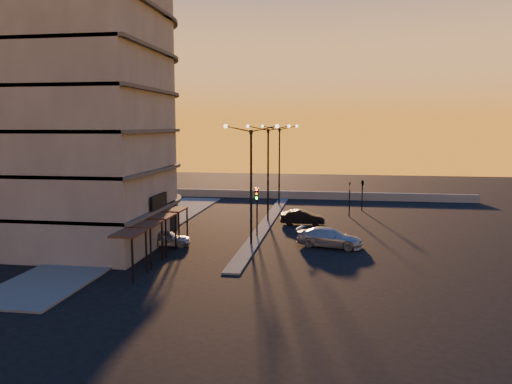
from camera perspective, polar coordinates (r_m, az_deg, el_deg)
The scene contains 14 objects.
ground at distance 39.64m, azimuth -0.55°, elevation -6.11°, with size 120.00×120.00×0.00m, color black.
sidewalk_west at distance 46.20m, azimuth -12.70°, elevation -4.26°, with size 5.00×40.00×0.12m, color #535250.
median at distance 49.30m, azimuth 1.37°, elevation -3.33°, with size 1.20×36.00×0.12m, color #535250.
parapet at distance 64.75m, azimuth 5.00°, elevation -0.34°, with size 44.00×0.50×1.00m, color gray.
building at distance 43.20m, azimuth -19.53°, elevation 10.50°, with size 14.35×17.08×25.00m.
streetlamp_near at distance 38.70m, azimuth -0.56°, elevation 1.96°, with size 4.32×0.32×9.51m.
streetlamp_mid at distance 48.56m, azimuth 1.39°, elevation 3.09°, with size 4.32×0.32×9.51m.
streetlamp_far at distance 58.46m, azimuth 2.68°, elevation 3.84°, with size 4.32×0.32×9.51m.
traffic_light_main at distance 41.86m, azimuth 0.09°, elevation -1.35°, with size 0.28×0.44×4.25m.
signal_east_a at distance 52.54m, azimuth 10.64°, elevation -0.71°, with size 0.13×0.16×3.60m.
signal_east_b at distance 56.43m, azimuth 12.08°, elevation 1.01°, with size 0.42×1.99×3.60m.
car_hatchback at distance 39.83m, azimuth -10.17°, elevation -5.23°, with size 1.50×3.72×1.27m, color #ACAFB4.
car_sedan at distance 47.97m, azimuth 5.34°, elevation -2.90°, with size 1.47×4.21×1.39m, color black.
car_wagon at distance 39.43m, azimuth 8.46°, elevation -5.16°, with size 2.09×5.14×1.49m, color #A0A2A8.
Camera 1 is at (6.36, -37.99, 9.37)m, focal length 35.00 mm.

